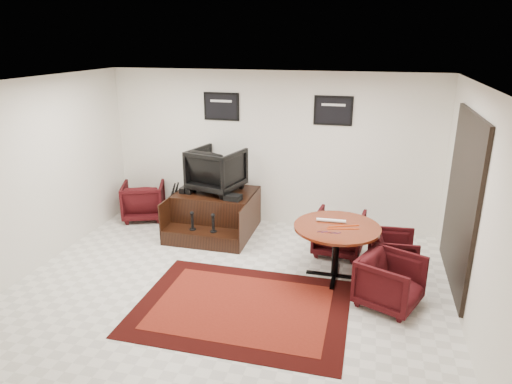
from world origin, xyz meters
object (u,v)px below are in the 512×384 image
shine_podium (215,213)px  shine_chair (217,168)px  table_chair_corner (390,279)px  table_chair_back (339,231)px  armchair_side (144,199)px  meeting_table (337,232)px  table_chair_window (393,251)px

shine_podium → shine_chair: size_ratio=1.68×
shine_podium → table_chair_corner: size_ratio=1.92×
shine_podium → table_chair_corner: (2.99, -1.75, 0.04)m
table_chair_back → table_chair_corner: table_chair_back is taller
armchair_side → table_chair_corner: bearing=135.6°
shine_podium → meeting_table: bearing=-27.4°
meeting_table → table_chair_corner: (0.75, -0.58, -0.33)m
shine_chair → armchair_side: (-1.54, 0.10, -0.75)m
armchair_side → table_chair_corner: (4.53, -1.99, -0.02)m
table_chair_corner → table_chair_back: bearing=52.2°
shine_podium → table_chair_window: size_ratio=2.11×
armchair_side → table_chair_back: (3.76, -0.60, -0.01)m
meeting_table → table_chair_back: meeting_table is taller
shine_chair → table_chair_back: size_ratio=1.12×
shine_chair → meeting_table: 2.63m
shine_chair → armchair_side: size_ratio=1.09×
shine_podium → table_chair_corner: 3.46m
shine_chair → table_chair_corner: 3.62m
shine_chair → meeting_table: size_ratio=0.70×
shine_chair → table_chair_window: bearing=177.2°
table_chair_window → table_chair_back: bearing=57.3°
meeting_table → armchair_side: bearing=159.5°
table_chair_window → table_chair_corner: 0.94m
shine_chair → table_chair_back: bearing=-178.1°
shine_chair → table_chair_window: shine_chair is taller
shine_podium → shine_chair: 0.83m
meeting_table → table_chair_corner: size_ratio=1.64×
meeting_table → table_chair_window: size_ratio=1.80×
table_chair_back → shine_podium: bearing=-2.9°
shine_podium → meeting_table: size_ratio=1.17×
armchair_side → table_chair_corner: armchair_side is taller
shine_chair → table_chair_corner: bearing=162.2°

